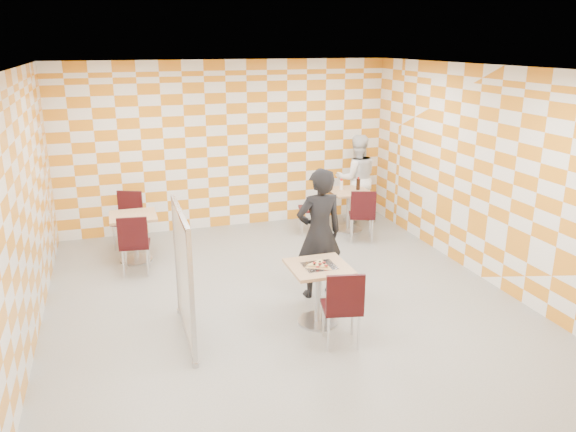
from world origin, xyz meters
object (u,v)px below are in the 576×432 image
object	(u,v)px
chair_empty_far	(129,215)
man_white	(357,179)
man_dark	(319,233)
main_table	(318,284)
chair_second_side	(316,204)
soda_bottle	(358,184)
chair_main_front	(343,303)
empty_table	(134,230)
partition	(184,275)
chair_empty_near	(134,240)
second_table	(349,203)
chair_second_front	(362,212)
sport_bottle	(341,185)

from	to	relation	value
chair_empty_far	man_white	xyz separation A→B (m)	(4.18, 0.14, 0.28)
man_dark	main_table	bearing A→B (deg)	66.10
chair_second_side	soda_bottle	bearing A→B (deg)	-3.79
chair_main_front	man_dark	distance (m)	1.43
empty_table	chair_main_front	xyz separation A→B (m)	(2.07, -3.40, 0.04)
chair_second_side	partition	world-z (taller)	partition
chair_empty_near	soda_bottle	size ratio (longest dim) A/B	4.02
chair_main_front	man_white	distance (m)	4.74
chair_main_front	man_dark	bearing A→B (deg)	80.58
soda_bottle	second_table	bearing A→B (deg)	179.51
empty_table	main_table	bearing A→B (deg)	-54.02
chair_second_side	chair_empty_far	size ratio (longest dim) A/B	1.00
main_table	chair_empty_far	size ratio (longest dim) A/B	0.81
soda_bottle	man_dark	bearing A→B (deg)	-124.48
second_table	chair_second_side	world-z (taller)	chair_second_side
chair_second_front	chair_empty_far	bearing A→B (deg)	165.06
main_table	man_white	world-z (taller)	man_white
empty_table	sport_bottle	bearing A→B (deg)	7.32
chair_main_front	partition	xyz separation A→B (m)	(-1.63, 0.74, 0.25)
sport_bottle	chair_main_front	bearing A→B (deg)	-112.30
man_dark	sport_bottle	distance (m)	2.84
main_table	empty_table	distance (m)	3.42
chair_empty_near	partition	size ratio (longest dim) A/B	0.60
chair_second_front	chair_empty_near	bearing A→B (deg)	-175.17
sport_bottle	man_white	bearing A→B (deg)	39.09
empty_table	chair_main_front	size ratio (longest dim) A/B	0.81
chair_empty_near	second_table	bearing A→B (deg)	14.36
man_white	chair_second_front	bearing A→B (deg)	81.02
empty_table	sport_bottle	distance (m)	3.70
chair_empty_far	chair_second_front	bearing A→B (deg)	-14.94
second_table	man_dark	world-z (taller)	man_dark
man_dark	second_table	bearing A→B (deg)	-124.71
second_table	chair_main_front	world-z (taller)	chair_main_front
man_white	soda_bottle	world-z (taller)	man_white
chair_second_front	chair_empty_near	size ratio (longest dim) A/B	1.00
man_dark	sport_bottle	bearing A→B (deg)	-121.70
chair_empty_near	man_dark	distance (m)	2.74
empty_table	chair_empty_near	xyz separation A→B (m)	(-0.03, -0.61, 0.04)
chair_empty_near	man_dark	world-z (taller)	man_dark
second_table	man_dark	distance (m)	2.83
empty_table	chair_second_side	distance (m)	3.18
second_table	sport_bottle	bearing A→B (deg)	135.21
chair_second_side	soda_bottle	xyz separation A→B (m)	(0.78, -0.05, 0.31)
main_table	second_table	xyz separation A→B (m)	(1.75, 3.13, 0.00)
chair_empty_near	partition	distance (m)	2.11
chair_second_side	man_white	size ratio (longest dim) A/B	0.56
partition	sport_bottle	xyz separation A→B (m)	(3.22, 3.13, 0.05)
empty_table	chair_second_front	xyz separation A→B (m)	(3.73, -0.29, 0.04)
empty_table	man_dark	size ratio (longest dim) A/B	0.43
main_table	chair_empty_near	bearing A→B (deg)	133.32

